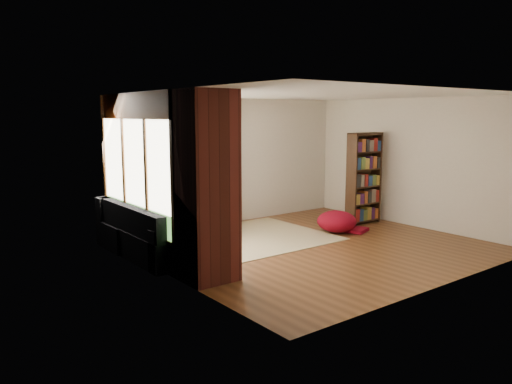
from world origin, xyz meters
TOP-DOWN VIEW (x-y plane):
  - floor at (0.00, 0.00)m, footprint 5.50×5.50m
  - ceiling at (0.00, 0.00)m, footprint 5.50×5.50m
  - wall_back at (0.00, 2.50)m, footprint 5.50×0.04m
  - wall_front at (0.00, -2.50)m, footprint 5.50×0.04m
  - wall_left at (-2.75, 0.00)m, footprint 0.04×5.00m
  - wall_right at (2.75, 0.00)m, footprint 0.04×5.00m
  - windows_back at (-1.20, 2.47)m, footprint 2.82×0.10m
  - windows_left at (-2.72, 1.20)m, footprint 0.10×2.62m
  - roller_blind at (-2.69, 2.03)m, footprint 0.03×0.72m
  - brick_chimney at (-2.40, -0.35)m, footprint 0.70×0.70m
  - sectional_sofa at (-1.95, 1.70)m, footprint 2.20×2.20m
  - area_rug at (-0.71, 1.16)m, footprint 3.16×2.42m
  - bookshelf at (2.14, 0.75)m, footprint 0.81×0.27m
  - pouf at (1.10, 0.52)m, footprint 1.01×1.01m
  - dog_tan at (-1.59, 1.61)m, footprint 1.02×1.05m
  - dog_brindle at (-2.22, 0.95)m, footprint 0.81×0.95m
  - throw_pillows at (-1.86, 1.75)m, footprint 1.98×1.68m

SIDE VIEW (x-z plane):
  - floor at x=0.00m, z-range 0.00..0.00m
  - area_rug at x=-0.71m, z-range 0.00..0.01m
  - pouf at x=1.10m, z-range 0.01..0.43m
  - sectional_sofa at x=-1.95m, z-range -0.10..0.70m
  - throw_pillows at x=-1.86m, z-range 0.53..0.98m
  - dog_brindle at x=-2.22m, z-range 0.54..1.00m
  - dog_tan at x=-1.59m, z-range 0.54..1.06m
  - bookshelf at x=2.14m, z-range 0.00..1.90m
  - wall_back at x=0.00m, z-range 0.00..2.60m
  - wall_front at x=0.00m, z-range 0.00..2.60m
  - wall_left at x=-2.75m, z-range 0.00..2.60m
  - wall_right at x=2.75m, z-range 0.00..2.60m
  - brick_chimney at x=-2.40m, z-range 0.00..2.60m
  - windows_back at x=-1.20m, z-range 0.40..2.30m
  - windows_left at x=-2.72m, z-range 0.40..2.30m
  - roller_blind at x=-2.69m, z-range 1.30..2.20m
  - ceiling at x=0.00m, z-range 2.60..2.60m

